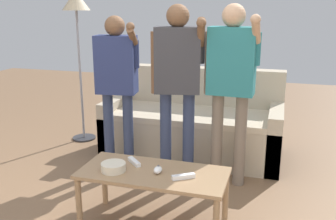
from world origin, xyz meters
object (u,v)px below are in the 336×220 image
at_px(game_remote_wand_near, 134,162).
at_px(couch, 194,125).
at_px(game_remote_wand_far, 183,177).
at_px(coffee_table, 153,179).
at_px(player_center, 177,74).
at_px(player_left, 117,76).
at_px(game_remote_nunchuk, 158,170).
at_px(snack_bowl, 113,167).
at_px(player_right, 231,75).
at_px(floor_lamp, 77,13).

bearing_deg(game_remote_wand_near, couch, 85.19).
distance_m(couch, game_remote_wand_far, 1.62).
distance_m(coffee_table, player_center, 1.05).
xyz_separation_m(player_left, player_center, (0.60, -0.03, 0.06)).
distance_m(couch, player_left, 1.10).
bearing_deg(game_remote_nunchuk, snack_bowl, -169.50).
distance_m(player_right, game_remote_wand_near, 1.14).
bearing_deg(floor_lamp, game_remote_nunchuk, -46.98).
distance_m(snack_bowl, game_remote_wand_near, 0.19).
xyz_separation_m(snack_bowl, player_right, (0.69, 0.96, 0.54)).
bearing_deg(player_center, game_remote_wand_far, -71.84).
height_order(player_left, game_remote_wand_near, player_left).
relative_size(coffee_table, player_left, 0.70).
bearing_deg(player_center, game_remote_wand_near, -99.56).
relative_size(coffee_table, snack_bowl, 5.96).
height_order(couch, game_remote_nunchuk, couch).
bearing_deg(floor_lamp, couch, -2.20).
xyz_separation_m(floor_lamp, player_left, (0.80, -0.72, -0.56)).
xyz_separation_m(player_left, game_remote_wand_far, (0.89, -0.92, -0.49)).
bearing_deg(game_remote_wand_far, coffee_table, 167.89).
relative_size(coffee_table, player_right, 0.66).
bearing_deg(snack_bowl, game_remote_wand_far, 2.56).
distance_m(game_remote_nunchuk, game_remote_wand_near, 0.25).
bearing_deg(game_remote_wand_near, coffee_table, -26.36).
bearing_deg(coffee_table, snack_bowl, -165.12).
height_order(couch, snack_bowl, couch).
bearing_deg(coffee_table, couch, 92.25).
height_order(snack_bowl, game_remote_wand_near, snack_bowl).
height_order(couch, player_center, player_center).
distance_m(coffee_table, game_remote_wand_far, 0.25).
bearing_deg(game_remote_wand_far, game_remote_nunchuk, 169.69).
bearing_deg(game_remote_wand_far, player_left, 134.19).
relative_size(game_remote_wand_near, game_remote_wand_far, 0.90).
bearing_deg(game_remote_nunchuk, game_remote_wand_far, -10.31).
height_order(snack_bowl, player_center, player_center).
bearing_deg(player_left, coffee_table, -52.84).
bearing_deg(game_remote_nunchuk, couch, 93.69).
relative_size(coffee_table, game_remote_nunchuk, 12.01).
xyz_separation_m(game_remote_nunchuk, game_remote_wand_far, (0.20, -0.04, -0.01)).
distance_m(couch, coffee_table, 1.54).
xyz_separation_m(snack_bowl, game_remote_wand_far, (0.51, 0.02, -0.01)).
bearing_deg(game_remote_nunchuk, floor_lamp, 133.02).
distance_m(couch, game_remote_nunchuk, 1.56).
xyz_separation_m(couch, game_remote_wand_near, (-0.12, -1.45, 0.14)).
distance_m(game_remote_nunchuk, player_right, 1.12).
relative_size(snack_bowl, player_center, 0.11).
height_order(floor_lamp, game_remote_wand_far, floor_lamp).
bearing_deg(floor_lamp, game_remote_wand_near, -49.61).
relative_size(game_remote_nunchuk, floor_lamp, 0.05).
relative_size(couch, game_remote_wand_near, 13.31).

